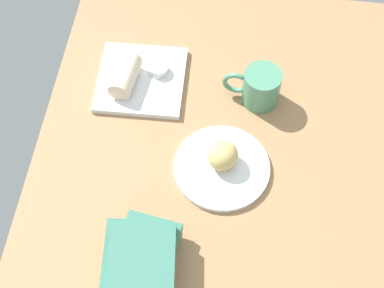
{
  "coord_description": "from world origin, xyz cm",
  "views": [
    {
      "loc": [
        68.2,
        1.0,
        122.59
      ],
      "look_at": [
        -0.53,
        -7.53,
        7.0
      ],
      "focal_mm": 53.75,
      "sensor_mm": 36.0,
      "label": 1
    }
  ],
  "objects_px": {
    "sauce_cup": "(159,69)",
    "coffee_mug": "(260,87)",
    "scone_pastry": "(223,156)",
    "square_plate": "(141,80)",
    "book_stack": "(139,268)",
    "round_plate": "(222,168)",
    "breakfast_wrap": "(125,76)"
  },
  "relations": [
    {
      "from": "sauce_cup",
      "to": "book_stack",
      "type": "bearing_deg",
      "value": 4.41
    },
    {
      "from": "round_plate",
      "to": "coffee_mug",
      "type": "xyz_separation_m",
      "value": [
        -0.21,
        0.07,
        0.04
      ]
    },
    {
      "from": "sauce_cup",
      "to": "scone_pastry",
      "type": "bearing_deg",
      "value": 37.44
    },
    {
      "from": "round_plate",
      "to": "scone_pastry",
      "type": "distance_m",
      "value": 0.04
    },
    {
      "from": "sauce_cup",
      "to": "coffee_mug",
      "type": "bearing_deg",
      "value": 80.7
    },
    {
      "from": "round_plate",
      "to": "breakfast_wrap",
      "type": "xyz_separation_m",
      "value": [
        -0.21,
        -0.26,
        0.04
      ]
    },
    {
      "from": "book_stack",
      "to": "breakfast_wrap",
      "type": "bearing_deg",
      "value": -166.39
    },
    {
      "from": "scone_pastry",
      "to": "breakfast_wrap",
      "type": "bearing_deg",
      "value": -127.12
    },
    {
      "from": "square_plate",
      "to": "coffee_mug",
      "type": "distance_m",
      "value": 0.3
    },
    {
      "from": "sauce_cup",
      "to": "book_stack",
      "type": "relative_size",
      "value": 0.21
    },
    {
      "from": "round_plate",
      "to": "book_stack",
      "type": "distance_m",
      "value": 0.31
    },
    {
      "from": "breakfast_wrap",
      "to": "scone_pastry",
      "type": "bearing_deg",
      "value": -29.47
    },
    {
      "from": "round_plate",
      "to": "breakfast_wrap",
      "type": "relative_size",
      "value": 2.0
    },
    {
      "from": "round_plate",
      "to": "book_stack",
      "type": "height_order",
      "value": "book_stack"
    },
    {
      "from": "round_plate",
      "to": "book_stack",
      "type": "bearing_deg",
      "value": -28.26
    },
    {
      "from": "sauce_cup",
      "to": "breakfast_wrap",
      "type": "xyz_separation_m",
      "value": [
        0.05,
        -0.08,
        0.02
      ]
    },
    {
      "from": "sauce_cup",
      "to": "coffee_mug",
      "type": "height_order",
      "value": "coffee_mug"
    },
    {
      "from": "sauce_cup",
      "to": "coffee_mug",
      "type": "xyz_separation_m",
      "value": [
        0.04,
        0.26,
        0.02
      ]
    },
    {
      "from": "scone_pastry",
      "to": "book_stack",
      "type": "distance_m",
      "value": 0.32
    },
    {
      "from": "book_stack",
      "to": "coffee_mug",
      "type": "xyz_separation_m",
      "value": [
        -0.49,
        0.22,
        0.01
      ]
    },
    {
      "from": "round_plate",
      "to": "sauce_cup",
      "type": "relative_size",
      "value": 4.58
    },
    {
      "from": "square_plate",
      "to": "coffee_mug",
      "type": "height_order",
      "value": "coffee_mug"
    },
    {
      "from": "round_plate",
      "to": "sauce_cup",
      "type": "height_order",
      "value": "sauce_cup"
    },
    {
      "from": "round_plate",
      "to": "scone_pastry",
      "type": "bearing_deg",
      "value": -179.24
    },
    {
      "from": "sauce_cup",
      "to": "book_stack",
      "type": "height_order",
      "value": "book_stack"
    },
    {
      "from": "sauce_cup",
      "to": "book_stack",
      "type": "xyz_separation_m",
      "value": [
        0.53,
        0.04,
        0.01
      ]
    },
    {
      "from": "breakfast_wrap",
      "to": "coffee_mug",
      "type": "relative_size",
      "value": 0.78
    },
    {
      "from": "breakfast_wrap",
      "to": "coffee_mug",
      "type": "height_order",
      "value": "coffee_mug"
    },
    {
      "from": "sauce_cup",
      "to": "breakfast_wrap",
      "type": "height_order",
      "value": "breakfast_wrap"
    },
    {
      "from": "sauce_cup",
      "to": "square_plate",
      "type": "bearing_deg",
      "value": -59.22
    },
    {
      "from": "book_stack",
      "to": "round_plate",
      "type": "bearing_deg",
      "value": 151.74
    },
    {
      "from": "round_plate",
      "to": "square_plate",
      "type": "distance_m",
      "value": 0.33
    }
  ]
}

